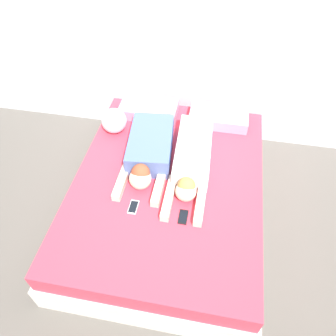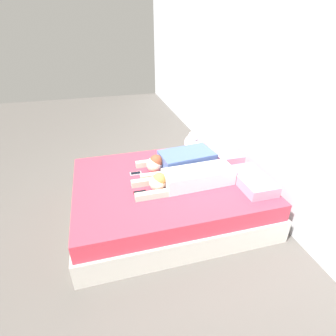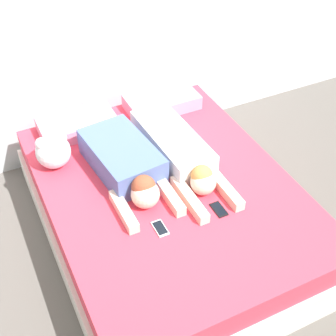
{
  "view_description": "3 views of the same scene",
  "coord_description": "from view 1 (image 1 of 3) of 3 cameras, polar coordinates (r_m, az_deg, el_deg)",
  "views": [
    {
      "loc": [
        0.34,
        -1.83,
        2.68
      ],
      "look_at": [
        0.0,
        0.0,
        0.63
      ],
      "focal_mm": 35.0,
      "sensor_mm": 36.0,
      "label": 1
    },
    {
      "loc": [
        2.51,
        -0.69,
        2.11
      ],
      "look_at": [
        0.0,
        0.0,
        0.63
      ],
      "focal_mm": 28.0,
      "sensor_mm": 36.0,
      "label": 2
    },
    {
      "loc": [
        -1.03,
        -2.13,
        2.7
      ],
      "look_at": [
        0.0,
        0.0,
        0.63
      ],
      "focal_mm": 50.0,
      "sensor_mm": 36.0,
      "label": 3
    }
  ],
  "objects": [
    {
      "name": "ground_plane",
      "position": [
        3.26,
        -0.0,
        -7.45
      ],
      "size": [
        12.0,
        12.0,
        0.0
      ],
      "primitive_type": "plane",
      "color": "#5B5651"
    },
    {
      "name": "wall_back",
      "position": [
        3.39,
        4.22,
        23.67
      ],
      "size": [
        12.0,
        0.06,
        2.6
      ],
      "color": "silver",
      "rests_on": "ground_plane"
    },
    {
      "name": "bed",
      "position": [
        3.07,
        -0.0,
        -4.94
      ],
      "size": [
        1.7,
        2.2,
        0.48
      ],
      "color": "beige",
      "rests_on": "ground_plane"
    },
    {
      "name": "pillow_head_left",
      "position": [
        3.52,
        -3.34,
        10.24
      ],
      "size": [
        0.59,
        0.33,
        0.12
      ],
      "color": "pink",
      "rests_on": "bed"
    },
    {
      "name": "pillow_head_right",
      "position": [
        3.45,
        8.8,
        8.78
      ],
      "size": [
        0.59,
        0.33,
        0.12
      ],
      "color": "pink",
      "rests_on": "bed"
    },
    {
      "name": "person_left",
      "position": [
        2.98,
        -3.39,
        2.92
      ],
      "size": [
        0.45,
        0.97,
        0.22
      ],
      "color": "#4C66A5",
      "rests_on": "bed"
    },
    {
      "name": "person_right",
      "position": [
        2.93,
        4.16,
        1.47
      ],
      "size": [
        0.34,
        1.14,
        0.2
      ],
      "color": "silver",
      "rests_on": "bed"
    },
    {
      "name": "cell_phone_left",
      "position": [
        2.71,
        -6.05,
        -6.77
      ],
      "size": [
        0.07,
        0.14,
        0.01
      ],
      "color": "silver",
      "rests_on": "bed"
    },
    {
      "name": "cell_phone_right",
      "position": [
        2.64,
        2.66,
        -8.5
      ],
      "size": [
        0.07,
        0.14,
        0.01
      ],
      "color": "black",
      "rests_on": "bed"
    },
    {
      "name": "plush_toy",
      "position": [
        3.3,
        -9.4,
        8.21
      ],
      "size": [
        0.25,
        0.25,
        0.26
      ],
      "color": "white",
      "rests_on": "bed"
    }
  ]
}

